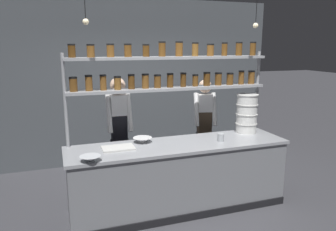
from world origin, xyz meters
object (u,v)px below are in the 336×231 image
chef_center (204,123)px  prep_bowl_near_left (142,140)px  serving_cup_front (221,137)px  cutting_board (118,148)px  container_stack (247,113)px  chef_left (119,128)px  spice_shelf_unit (171,75)px  prep_bowl_center_front (90,159)px

chef_center → prep_bowl_near_left: chef_center is taller
serving_cup_front → cutting_board: bearing=175.0°
container_stack → prep_bowl_near_left: bearing=-179.9°
chef_center → cutting_board: size_ratio=4.15×
chef_left → container_stack: size_ratio=3.05×
chef_left → serving_cup_front: bearing=-31.3°
chef_center → serving_cup_front: 0.93m
spice_shelf_unit → container_stack: (1.15, -0.12, -0.59)m
prep_bowl_center_front → serving_cup_front: size_ratio=2.23×
prep_bowl_center_front → spice_shelf_unit: bearing=28.3°
spice_shelf_unit → chef_center: (0.76, 0.50, -0.84)m
cutting_board → prep_bowl_center_front: bearing=-137.3°
cutting_board → prep_bowl_near_left: size_ratio=1.59×
chef_left → serving_cup_front: (1.23, -0.81, -0.04)m
chef_center → cutting_board: bearing=-139.1°
container_stack → serving_cup_front: bearing=-153.3°
serving_cup_front → prep_bowl_near_left: bearing=164.2°
cutting_board → container_stack: bearing=5.0°
chef_center → container_stack: chef_center is taller
container_stack → serving_cup_front: 0.68m
chef_center → prep_bowl_center_front: chef_center is taller
chef_left → prep_bowl_center_front: bearing=-114.9°
serving_cup_front → spice_shelf_unit: bearing=144.4°
chef_center → cutting_board: (-1.56, -0.79, -0.02)m
chef_left → prep_bowl_center_front: size_ratio=7.34×
spice_shelf_unit → container_stack: spice_shelf_unit is taller
cutting_board → chef_center: bearing=26.8°
chef_center → prep_bowl_near_left: (-1.20, -0.62, -0.00)m
spice_shelf_unit → prep_bowl_near_left: 0.96m
spice_shelf_unit → serving_cup_front: (0.57, -0.41, -0.82)m
spice_shelf_unit → prep_bowl_near_left: bearing=-164.7°
prep_bowl_center_front → serving_cup_front: (1.75, 0.23, 0.02)m
cutting_board → prep_bowl_center_front: (-0.38, -0.35, 0.02)m
prep_bowl_near_left → prep_bowl_center_front: bearing=-145.0°
cutting_board → prep_bowl_center_front: 0.51m
chef_left → chef_center: 1.42m
spice_shelf_unit → serving_cup_front: bearing=-35.6°
spice_shelf_unit → chef_left: size_ratio=1.62×
spice_shelf_unit → container_stack: 1.29m
chef_left → prep_bowl_near_left: bearing=-65.8°
spice_shelf_unit → serving_cup_front: size_ratio=26.47×
prep_bowl_near_left → prep_bowl_center_front: (-0.74, -0.52, -0.00)m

